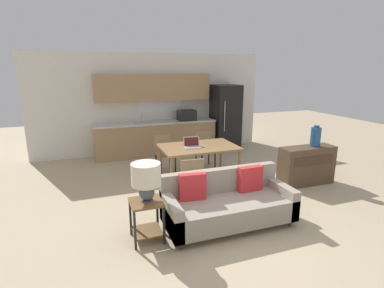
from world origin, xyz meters
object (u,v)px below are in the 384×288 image
couch (226,203)px  table_lamp (146,178)px  credenza (306,165)px  side_table (147,214)px  vase (316,137)px  laptop (192,145)px  dining_chair_near_left (190,177)px  refrigerator (225,117)px  dining_chair_far_right (204,147)px  dining_table (199,149)px  dining_chair_far_left (164,151)px

couch → table_lamp: bearing=-178.5°
credenza → table_lamp: bearing=-164.7°
side_table → credenza: credenza is taller
vase → laptop: vase is taller
dining_chair_near_left → refrigerator: bearing=-121.9°
vase → dining_chair_far_right: size_ratio=0.51×
refrigerator → side_table: size_ratio=3.22×
table_lamp → laptop: size_ratio=1.50×
dining_chair_far_right → dining_chair_near_left: bearing=-122.0°
couch → dining_table: bearing=82.8°
side_table → dining_table: bearing=51.0°
credenza → dining_chair_far_right: (-1.54, 1.73, 0.09)m
dining_chair_far_right → couch: bearing=-108.2°
couch → side_table: (-1.22, -0.03, 0.05)m
dining_table → credenza: credenza is taller
dining_chair_far_left → dining_chair_far_right: 0.98m
vase → dining_chair_near_left: (-2.68, -0.06, -0.50)m
side_table → vase: vase is taller
table_lamp → dining_chair_near_left: 1.36m
dining_chair_far_right → laptop: bearing=-128.3°
side_table → table_lamp: 0.53m
refrigerator → dining_chair_far_right: bearing=-131.4°
dining_chair_far_right → dining_table: bearing=-121.9°
refrigerator → vase: (0.49, -3.09, 0.05)m
refrigerator → dining_chair_near_left: bearing=-124.8°
couch → table_lamp: size_ratio=3.61×
laptop → dining_chair_far_left: bearing=119.8°
couch → dining_chair_near_left: 0.92m
couch → vase: size_ratio=4.55×
credenza → side_table: bearing=-164.8°
credenza → dining_chair_far_left: size_ratio=1.37×
table_lamp → vase: (3.61, 0.95, 0.07)m
dining_chair_far_left → laptop: 1.02m
side_table → dining_chair_far_right: size_ratio=0.69×
dining_table → dining_chair_near_left: bearing=-119.0°
couch → dining_chair_far_right: bearing=75.0°
refrigerator → credenza: bearing=-83.9°
dining_table → dining_chair_near_left: size_ratio=1.84×
couch → dining_chair_far_left: dining_chair_far_left is taller
dining_chair_far_left → laptop: size_ratio=2.35×
vase → couch: bearing=-159.1°
side_table → vase: bearing=14.6°
dining_table → table_lamp: table_lamp is taller
credenza → dining_chair_near_left: size_ratio=1.37×
dining_table → credenza: size_ratio=1.34×
credenza → vase: size_ratio=2.71×
table_lamp → vase: 3.74m
dining_table → laptop: 0.19m
dining_table → dining_chair_far_right: 1.04m
table_lamp → laptop: 2.17m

